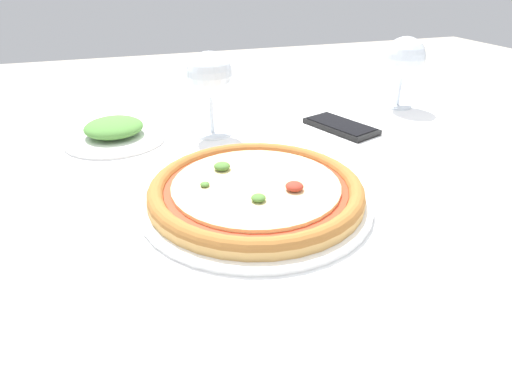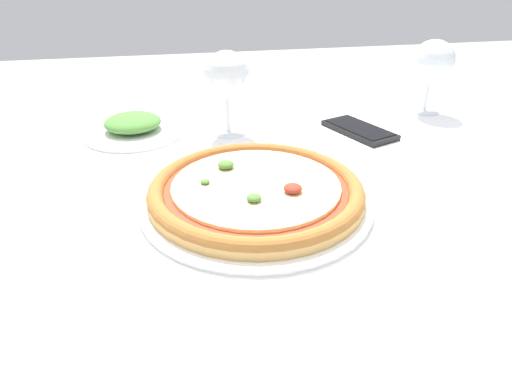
# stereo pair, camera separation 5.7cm
# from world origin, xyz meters

# --- Properties ---
(dining_table) EXTENTS (1.34, 0.93, 0.74)m
(dining_table) POSITION_xyz_m (0.00, 0.00, 0.65)
(dining_table) COLOR #997047
(dining_table) RESTS_ON ground_plane
(pizza_plate) EXTENTS (0.31, 0.31, 0.04)m
(pizza_plate) POSITION_xyz_m (0.03, -0.11, 0.76)
(pizza_plate) COLOR white
(pizza_plate) RESTS_ON dining_table
(wine_glass_far_left) EXTENTS (0.08, 0.08, 0.15)m
(wine_glass_far_left) POSITION_xyz_m (0.03, 0.17, 0.85)
(wine_glass_far_left) COLOR silver
(wine_glass_far_left) RESTS_ON dining_table
(wine_glass_far_right) EXTENTS (0.09, 0.09, 0.15)m
(wine_glass_far_right) POSITION_xyz_m (0.47, 0.20, 0.84)
(wine_glass_far_right) COLOR silver
(wine_glass_far_right) RESTS_ON dining_table
(cell_phone) EXTENTS (0.11, 0.16, 0.01)m
(cell_phone) POSITION_xyz_m (0.28, 0.11, 0.74)
(cell_phone) COLOR black
(cell_phone) RESTS_ON dining_table
(side_plate) EXTENTS (0.18, 0.18, 0.04)m
(side_plate) POSITION_xyz_m (-0.15, 0.19, 0.75)
(side_plate) COLOR white
(side_plate) RESTS_ON dining_table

